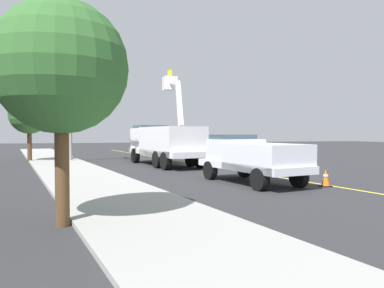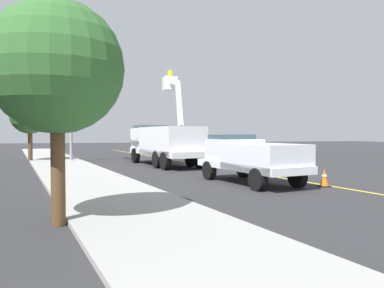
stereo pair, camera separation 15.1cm
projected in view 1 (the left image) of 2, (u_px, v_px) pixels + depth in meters
ground at (208, 166)px, 23.88m from camera, size 120.00×120.00×0.00m
sidewalk_far_side at (72, 171)px, 20.07m from camera, size 59.57×15.07×0.12m
lane_centre_stripe at (208, 166)px, 23.88m from camera, size 49.10×9.77×0.01m
utility_bucket_truck at (164, 141)px, 24.20m from camera, size 8.53×4.03×6.42m
service_pickup_truck at (252, 157)px, 15.49m from camera, size 5.90×3.14×2.06m
passing_minivan at (184, 146)px, 33.58m from camera, size 5.08×2.79×1.69m
traffic_cone_leading at (326, 178)px, 14.55m from camera, size 0.40×0.40×0.71m
traffic_cone_mid_front at (242, 165)px, 19.56m from camera, size 0.40×0.40×0.87m
traffic_cone_mid_rear at (206, 161)px, 23.38m from camera, size 0.40×0.40×0.74m
traffic_cone_trailing at (166, 155)px, 28.76m from camera, size 0.40×0.40×0.83m
traffic_signal_mast at (75, 78)px, 25.00m from camera, size 6.35×1.48×8.43m
street_tree_left at (61, 68)px, 8.27m from camera, size 3.03×3.03×5.14m
street_tree_right at (29, 115)px, 26.81m from camera, size 2.85×2.85×4.93m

